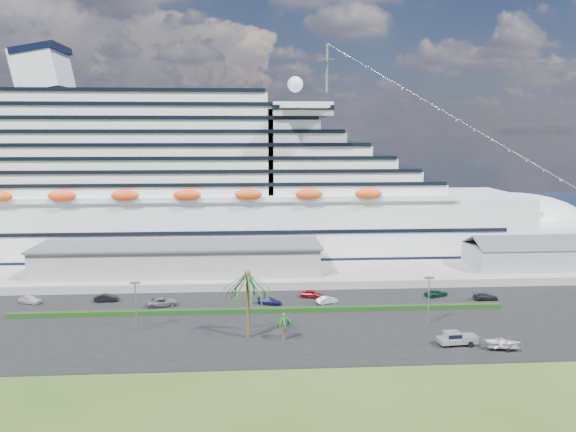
{
  "coord_description": "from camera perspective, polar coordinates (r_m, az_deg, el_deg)",
  "views": [
    {
      "loc": [
        -9.16,
        -80.47,
        32.13
      ],
      "look_at": [
        -2.04,
        30.0,
        15.48
      ],
      "focal_mm": 35.0,
      "sensor_mm": 36.0,
      "label": 1
    }
  ],
  "objects": [
    {
      "name": "ground",
      "position": [
        87.13,
        2.68,
        -13.1
      ],
      "size": [
        420.0,
        420.0,
        0.0
      ],
      "primitive_type": "plane",
      "color": "#2E4818",
      "rests_on": "ground"
    },
    {
      "name": "asphalt_lot",
      "position": [
        97.36,
        1.95,
        -10.68
      ],
      "size": [
        140.0,
        38.0,
        0.12
      ],
      "primitive_type": "cube",
      "color": "black",
      "rests_on": "ground"
    },
    {
      "name": "wharf",
      "position": [
        124.79,
        0.64,
        -5.94
      ],
      "size": [
        240.0,
        20.0,
        1.8
      ],
      "primitive_type": "cube",
      "color": "gray",
      "rests_on": "ground"
    },
    {
      "name": "water",
      "position": [
        213.1,
        -1.18,
        -0.12
      ],
      "size": [
        420.0,
        160.0,
        0.02
      ],
      "primitive_type": "cube",
      "color": "black",
      "rests_on": "ground"
    },
    {
      "name": "cruise_ship",
      "position": [
        145.81,
        -8.54,
        2.38
      ],
      "size": [
        191.0,
        38.0,
        54.0
      ],
      "color": "silver",
      "rests_on": "ground"
    },
    {
      "name": "terminal_building",
      "position": [
        124.49,
        -10.94,
        -4.19
      ],
      "size": [
        61.0,
        15.0,
        6.3
      ],
      "color": "gray",
      "rests_on": "wharf"
    },
    {
      "name": "port_shed",
      "position": [
        137.92,
        22.78,
        -3.73
      ],
      "size": [
        24.0,
        12.31,
        7.37
      ],
      "color": "gray",
      "rests_on": "wharf"
    },
    {
      "name": "hedge",
      "position": [
        101.5,
        -2.89,
        -9.57
      ],
      "size": [
        88.0,
        1.1,
        0.9
      ],
      "primitive_type": "cube",
      "color": "black",
      "rests_on": "asphalt_lot"
    },
    {
      "name": "lamp_post_left",
      "position": [
        94.33,
        -15.21,
        -8.25
      ],
      "size": [
        1.6,
        0.35,
        8.27
      ],
      "color": "gray",
      "rests_on": "asphalt_lot"
    },
    {
      "name": "lamp_post_right",
      "position": [
        96.92,
        14.11,
        -7.76
      ],
      "size": [
        1.6,
        0.35,
        8.27
      ],
      "color": "gray",
      "rests_on": "asphalt_lot"
    },
    {
      "name": "palm_tall",
      "position": [
        87.53,
        -4.14,
        -6.65
      ],
      "size": [
        8.82,
        8.82,
        11.13
      ],
      "color": "#47301E",
      "rests_on": "ground"
    },
    {
      "name": "palm_short",
      "position": [
        87.84,
        -0.46,
        -10.36
      ],
      "size": [
        3.53,
        3.53,
        4.56
      ],
      "color": "#47301E",
      "rests_on": "ground"
    },
    {
      "name": "parked_car_0",
      "position": [
        117.21,
        -24.72,
        -7.72
      ],
      "size": [
        4.71,
        3.04,
        1.49
      ],
      "primitive_type": "imported",
      "rotation": [
        0.0,
        0.0,
        1.25
      ],
      "color": "silver",
      "rests_on": "asphalt_lot"
    },
    {
      "name": "parked_car_1",
      "position": [
        113.17,
        -17.97,
        -7.92
      ],
      "size": [
        4.5,
        1.78,
        1.46
      ],
      "primitive_type": "imported",
      "rotation": [
        0.0,
        0.0,
        1.62
      ],
      "color": "black",
      "rests_on": "asphalt_lot"
    },
    {
      "name": "parked_car_2",
      "position": [
        107.71,
        -12.66,
        -8.52
      ],
      "size": [
        6.05,
        3.92,
        1.55
      ],
      "primitive_type": "imported",
      "rotation": [
        0.0,
        0.0,
        1.83
      ],
      "color": "slate",
      "rests_on": "asphalt_lot"
    },
    {
      "name": "parked_car_3",
      "position": [
        106.18,
        -1.88,
        -8.62
      ],
      "size": [
        4.89,
        3.2,
        1.32
      ],
      "primitive_type": "imported",
      "rotation": [
        0.0,
        0.0,
        1.25
      ],
      "color": "#1C164F",
      "rests_on": "asphalt_lot"
    },
    {
      "name": "parked_car_4",
      "position": [
        110.25,
        2.49,
        -7.9
      ],
      "size": [
        5.02,
        3.42,
        1.59
      ],
      "primitive_type": "imported",
      "rotation": [
        0.0,
        0.0,
        1.2
      ],
      "color": "maroon",
      "rests_on": "asphalt_lot"
    },
    {
      "name": "parked_car_5",
      "position": [
        106.94,
        4.0,
        -8.51
      ],
      "size": [
        4.32,
        2.9,
        1.35
      ],
      "primitive_type": "imported",
      "rotation": [
        0.0,
        0.0,
        1.97
      ],
      "color": "silver",
      "rests_on": "asphalt_lot"
    },
    {
      "name": "parked_car_6",
      "position": [
        114.97,
        14.84,
        -7.57
      ],
      "size": [
        5.19,
        3.77,
        1.31
      ],
      "primitive_type": "imported",
      "rotation": [
        0.0,
        0.0,
        1.95
      ],
      "color": "#0E3926",
      "rests_on": "asphalt_lot"
    },
    {
      "name": "parked_car_7",
      "position": [
        115.24,
        19.44,
        -7.72
      ],
      "size": [
        4.75,
        1.98,
        1.37
      ],
      "primitive_type": "imported",
      "rotation": [
        0.0,
        0.0,
        1.56
      ],
      "color": "black",
      "rests_on": "asphalt_lot"
    },
    {
      "name": "pickup_truck",
      "position": [
        90.45,
        16.76,
        -11.78
      ],
      "size": [
        6.05,
        2.62,
        2.08
      ],
      "color": "black",
      "rests_on": "asphalt_lot"
    },
    {
      "name": "boat_trailer",
      "position": [
        90.82,
        21.02,
        -11.93
      ],
      "size": [
        6.02,
        4.41,
        1.67
      ],
      "color": "gray",
      "rests_on": "asphalt_lot"
    }
  ]
}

